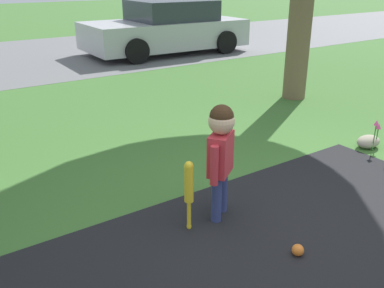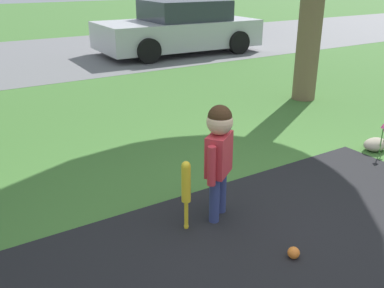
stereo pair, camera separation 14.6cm
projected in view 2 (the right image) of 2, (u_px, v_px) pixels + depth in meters
ground_plane at (310, 228)px, 3.43m from camera, size 60.00×60.00×0.00m
street_strip at (36, 57)px, 10.44m from camera, size 40.00×6.00×0.01m
child at (219, 147)px, 3.36m from camera, size 0.34×0.27×0.97m
baseball_bat at (186, 186)px, 3.28m from camera, size 0.07×0.07×0.59m
sports_ball at (294, 253)px, 3.05m from camera, size 0.09×0.09×0.09m
parked_car at (179, 28)px, 10.80m from camera, size 4.06×2.17×1.28m
edging_rock at (375, 144)px, 4.91m from camera, size 0.32×0.22×0.15m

